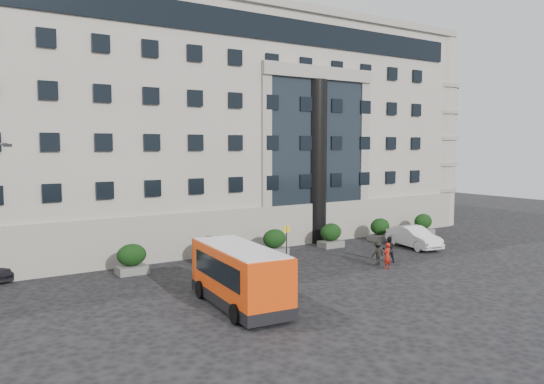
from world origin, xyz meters
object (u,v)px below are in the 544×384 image
(hedge_b, at_px, (209,250))
(hedge_c, at_px, (274,242))
(hedge_a, at_px, (132,259))
(bus_stop_sign, at_px, (286,238))
(hedge_e, at_px, (380,229))
(hedge_d, at_px, (331,235))
(minibus, at_px, (240,274))
(hedge_f, at_px, (423,224))
(pedestrian_c, at_px, (378,253))
(white_taxi, at_px, (414,237))
(pedestrian_b, at_px, (389,249))
(pedestrian_a, at_px, (387,256))

(hedge_b, relative_size, hedge_c, 1.00)
(hedge_a, bearing_deg, bus_stop_sign, -16.42)
(hedge_a, xyz_separation_m, hedge_e, (20.80, 0.00, 0.00))
(hedge_d, relative_size, minibus, 0.25)
(bus_stop_sign, distance_m, minibus, 9.75)
(hedge_a, bearing_deg, hedge_d, 0.00)
(hedge_f, distance_m, pedestrian_c, 13.23)
(hedge_c, height_order, bus_stop_sign, bus_stop_sign)
(white_taxi, bearing_deg, hedge_e, 98.87)
(bus_stop_sign, relative_size, white_taxi, 0.51)
(hedge_a, relative_size, hedge_b, 1.00)
(hedge_b, bearing_deg, pedestrian_b, -31.24)
(hedge_a, xyz_separation_m, pedestrian_c, (14.37, -6.30, -0.16))
(minibus, distance_m, pedestrian_b, 13.60)
(hedge_a, height_order, minibus, minibus)
(hedge_d, xyz_separation_m, pedestrian_b, (-0.14, -6.22, -0.06))
(hedge_a, xyz_separation_m, minibus, (2.23, -9.30, 0.69))
(hedge_e, xyz_separation_m, pedestrian_b, (-5.34, -6.22, -0.06))
(minibus, bearing_deg, pedestrian_c, 19.49)
(minibus, bearing_deg, hedge_c, 54.33)
(hedge_a, bearing_deg, hedge_c, 0.00)
(pedestrian_b, distance_m, pedestrian_c, 1.10)
(bus_stop_sign, bearing_deg, hedge_c, 72.18)
(hedge_d, bearing_deg, minibus, -145.17)
(hedge_b, xyz_separation_m, hedge_c, (5.20, 0.00, 0.00))
(hedge_a, relative_size, hedge_e, 1.00)
(hedge_f, bearing_deg, hedge_b, 180.00)
(white_taxi, relative_size, pedestrian_a, 2.95)
(hedge_d, distance_m, pedestrian_a, 7.72)
(hedge_b, distance_m, hedge_c, 5.20)
(hedge_d, bearing_deg, hedge_b, 180.00)
(hedge_c, distance_m, bus_stop_sign, 3.05)
(hedge_c, xyz_separation_m, hedge_f, (15.60, 0.00, 0.00))
(hedge_a, relative_size, pedestrian_b, 1.06)
(pedestrian_c, bearing_deg, hedge_c, -58.42)
(hedge_d, bearing_deg, hedge_f, 0.00)
(hedge_d, distance_m, hedge_e, 5.20)
(hedge_c, distance_m, hedge_d, 5.20)
(pedestrian_a, bearing_deg, hedge_d, -109.35)
(hedge_a, relative_size, white_taxi, 0.37)
(white_taxi, height_order, pedestrian_c, white_taxi)
(white_taxi, xyz_separation_m, pedestrian_b, (-5.35, -2.62, 0.05))
(minibus, xyz_separation_m, pedestrian_a, (11.73, 1.76, -0.78))
(hedge_e, distance_m, white_taxi, 3.61)
(hedge_a, relative_size, pedestrian_a, 1.10)
(hedge_f, relative_size, pedestrian_a, 1.10)
(minibus, height_order, pedestrian_b, minibus)
(bus_stop_sign, height_order, minibus, minibus)
(hedge_a, bearing_deg, hedge_b, 0.00)
(pedestrian_b, bearing_deg, minibus, 41.67)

